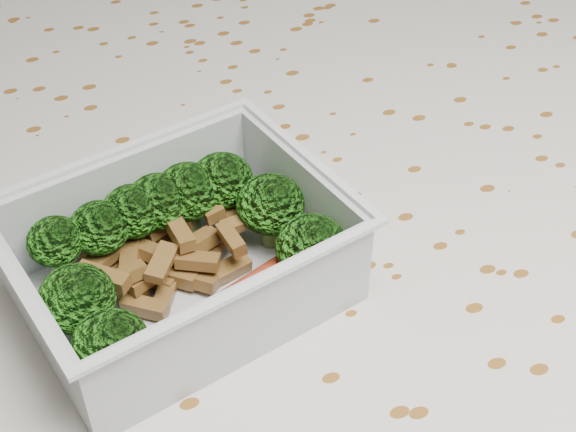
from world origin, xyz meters
name	(u,v)px	position (x,y,z in m)	size (l,w,h in m)	color
dining_table	(274,349)	(0.00, 0.00, 0.67)	(1.40, 0.90, 0.75)	brown
tablecloth	(273,295)	(0.00, 0.00, 0.72)	(1.46, 0.96, 0.19)	silver
lunch_container	(181,266)	(-0.06, -0.01, 0.78)	(0.18, 0.16, 0.06)	silver
broccoli_florets	(175,234)	(-0.05, 0.00, 0.79)	(0.15, 0.12, 0.04)	#608C3F
meat_pile	(167,258)	(-0.06, 0.00, 0.77)	(0.10, 0.07, 0.03)	brown
sausage	(224,314)	(-0.04, -0.05, 0.77)	(0.14, 0.06, 0.02)	#BC3A1F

